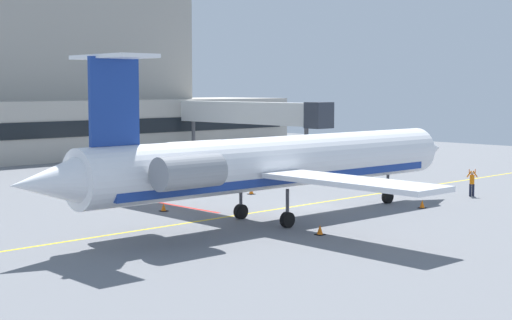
{
  "coord_description": "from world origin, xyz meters",
  "views": [
    {
      "loc": [
        -38.71,
        -33.8,
        7.97
      ],
      "look_at": [
        -1.63,
        4.58,
        3.0
      ],
      "focal_mm": 54.93,
      "sensor_mm": 36.0,
      "label": 1
    }
  ],
  "objects": [
    {
      "name": "safety_cone_bravo",
      "position": [
        -7.17,
        -6.14,
        0.25
      ],
      "size": [
        0.47,
        0.47,
        0.55
      ],
      "color": "orange",
      "rests_on": "ground"
    },
    {
      "name": "marshaller",
      "position": [
        12.17,
        -3.91,
        1.03
      ],
      "size": [
        0.66,
        0.64,
        2.0
      ],
      "color": "#191E33",
      "rests_on": "ground"
    },
    {
      "name": "regional_jet",
      "position": [
        -5.98,
        -1.4,
        3.5
      ],
      "size": [
        33.48,
        24.32,
        9.57
      ],
      "color": "white",
      "rests_on": "ground"
    },
    {
      "name": "fuel_tank",
      "position": [
        11.46,
        26.98,
        1.45
      ],
      "size": [
        8.6,
        2.69,
        2.6
      ],
      "color": "white",
      "rests_on": "ground"
    },
    {
      "name": "pushback_tractor",
      "position": [
        8.68,
        22.79,
        1.02
      ],
      "size": [
        2.81,
        3.92,
        2.28
      ],
      "color": "#E5B20C",
      "rests_on": "ground"
    },
    {
      "name": "safety_cone_charlie",
      "position": [
        1.29,
        8.11,
        0.25
      ],
      "size": [
        0.47,
        0.47,
        0.55
      ],
      "color": "orange",
      "rests_on": "ground"
    },
    {
      "name": "jet_bridge_west",
      "position": [
        20.73,
        28.03,
        5.09
      ],
      "size": [
        2.4,
        22.42,
        6.47
      ],
      "color": "silver",
      "rests_on": "ground"
    },
    {
      "name": "ground",
      "position": [
        -0.0,
        0.0,
        -0.05
      ],
      "size": [
        120.0,
        120.0,
        0.11
      ],
      "color": "slate"
    },
    {
      "name": "terminal_building",
      "position": [
        2.65,
        48.08,
        7.63
      ],
      "size": [
        74.86,
        14.65,
        19.57
      ],
      "color": "#ADA89E",
      "rests_on": "ground"
    },
    {
      "name": "safety_cone_delta",
      "position": [
        4.76,
        -4.63,
        0.25
      ],
      "size": [
        0.47,
        0.47,
        0.55
      ],
      "color": "orange",
      "rests_on": "ground"
    },
    {
      "name": "safety_cone_alpha",
      "position": [
        -8.33,
        6.23,
        0.25
      ],
      "size": [
        0.47,
        0.47,
        0.55
      ],
      "color": "orange",
      "rests_on": "ground"
    }
  ]
}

